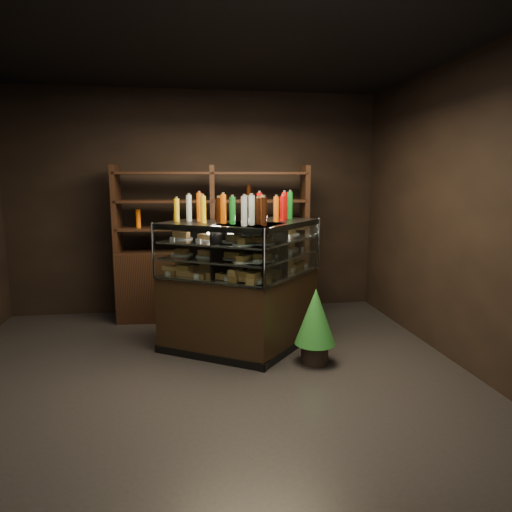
{
  "coord_description": "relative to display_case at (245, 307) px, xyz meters",
  "views": [
    {
      "loc": [
        -0.14,
        -3.85,
        1.83
      ],
      "look_at": [
        0.56,
        0.72,
        1.05
      ],
      "focal_mm": 32.0,
      "sensor_mm": 36.0,
      "label": 1
    }
  ],
  "objects": [
    {
      "name": "food_display",
      "position": [
        0.0,
        -0.01,
        0.57
      ],
      "size": [
        1.52,
        1.0,
        0.43
      ],
      "color": "gold",
      "rests_on": "display_case"
    },
    {
      "name": "bottles_top",
      "position": [
        -0.0,
        0.0,
        1.06
      ],
      "size": [
        1.35,
        0.86,
        0.3
      ],
      "color": "#0F38B2",
      "rests_on": "display_case"
    },
    {
      "name": "room_shell",
      "position": [
        -0.46,
        -0.85,
        1.47
      ],
      "size": [
        5.02,
        5.02,
        3.01
      ],
      "color": "black",
      "rests_on": "ground"
    },
    {
      "name": "potted_conifer",
      "position": [
        0.64,
        -0.49,
        0.03
      ],
      "size": [
        0.41,
        0.41,
        0.87
      ],
      "rotation": [
        0.0,
        0.0,
        -0.16
      ],
      "color": "black",
      "rests_on": "ground"
    },
    {
      "name": "back_shelving",
      "position": [
        -0.27,
        1.2,
        0.14
      ],
      "size": [
        2.49,
        0.55,
        2.0
      ],
      "rotation": [
        0.0,
        0.0,
        -0.05
      ],
      "color": "black",
      "rests_on": "ground"
    },
    {
      "name": "display_case",
      "position": [
        0.0,
        0.0,
        0.0
      ],
      "size": [
        1.88,
        1.39,
        1.39
      ],
      "rotation": [
        0.0,
        0.0,
        0.15
      ],
      "color": "black",
      "rests_on": "ground"
    },
    {
      "name": "ground",
      "position": [
        -0.46,
        -0.85,
        -0.47
      ],
      "size": [
        5.0,
        5.0,
        0.0
      ],
      "primitive_type": "plane",
      "color": "black",
      "rests_on": "ground"
    }
  ]
}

